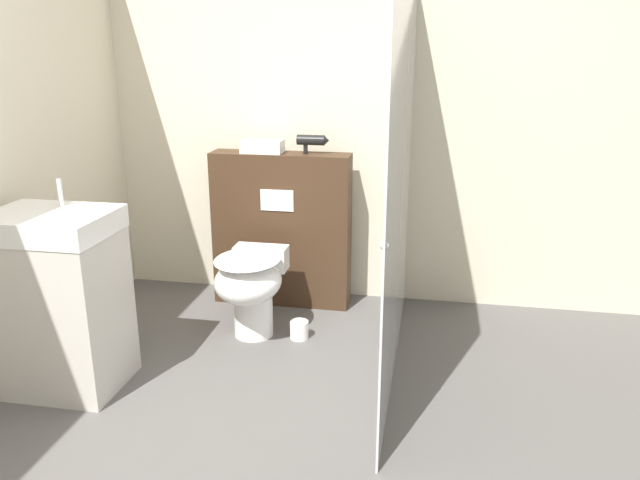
# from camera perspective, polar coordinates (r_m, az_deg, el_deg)

# --- Properties ---
(wall_back) EXTENTS (8.00, 0.06, 2.50)m
(wall_back) POSITION_cam_1_polar(r_m,az_deg,el_deg) (4.28, -0.53, 11.12)
(wall_back) COLOR beige
(wall_back) RESTS_ON ground_plane
(partition_panel) EXTENTS (0.93, 0.22, 1.04)m
(partition_panel) POSITION_cam_1_polar(r_m,az_deg,el_deg) (4.24, -3.52, 0.97)
(partition_panel) COLOR #3D2819
(partition_panel) RESTS_ON ground_plane
(shower_glass) EXTENTS (0.04, 1.93, 2.08)m
(shower_glass) POSITION_cam_1_polar(r_m,az_deg,el_deg) (3.25, 7.39, 5.18)
(shower_glass) COLOR silver
(shower_glass) RESTS_ON ground_plane
(toilet) EXTENTS (0.39, 0.59, 0.53)m
(toilet) POSITION_cam_1_polar(r_m,az_deg,el_deg) (3.77, -6.34, -4.08)
(toilet) COLOR white
(toilet) RESTS_ON ground_plane
(sink_vanity) EXTENTS (0.60, 0.47, 1.08)m
(sink_vanity) POSITION_cam_1_polar(r_m,az_deg,el_deg) (3.46, -22.75, -5.17)
(sink_vanity) COLOR beige
(sink_vanity) RESTS_ON ground_plane
(hair_drier) EXTENTS (0.21, 0.07, 0.12)m
(hair_drier) POSITION_cam_1_polar(r_m,az_deg,el_deg) (4.06, -0.72, 9.08)
(hair_drier) COLOR black
(hair_drier) RESTS_ON partition_panel
(folded_towel) EXTENTS (0.27, 0.15, 0.08)m
(folded_towel) POSITION_cam_1_polar(r_m,az_deg,el_deg) (4.14, -5.29, 8.52)
(folded_towel) COLOR white
(folded_towel) RESTS_ON partition_panel
(spare_toilet_roll) EXTENTS (0.11, 0.11, 0.11)m
(spare_toilet_roll) POSITION_cam_1_polar(r_m,az_deg,el_deg) (3.85, -1.91, -8.20)
(spare_toilet_roll) COLOR white
(spare_toilet_roll) RESTS_ON ground_plane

